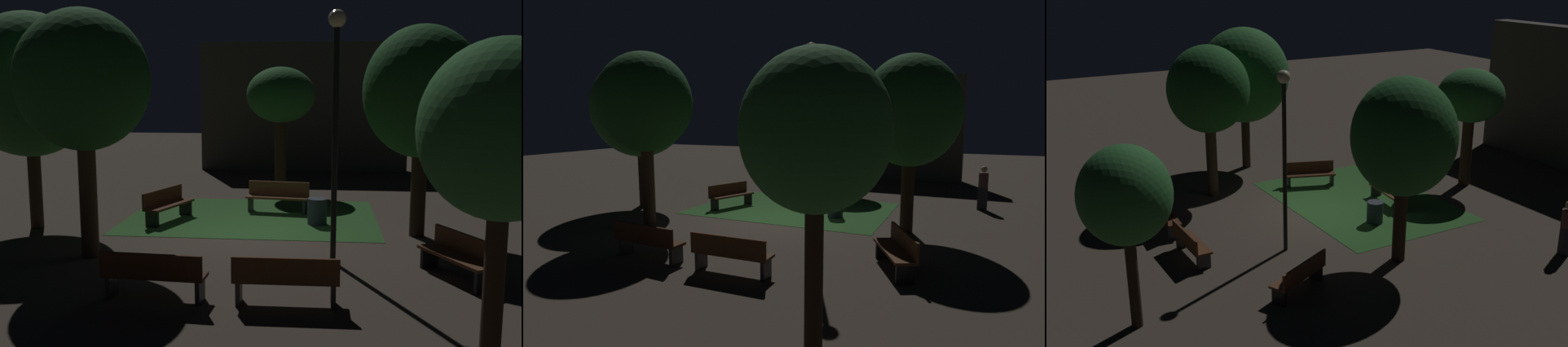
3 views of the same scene
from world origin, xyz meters
The scene contains 15 objects.
ground_plane centered at (0.00, 0.00, 0.00)m, with size 60.00×60.00×0.00m, color #473D33.
grass_lawn centered at (-0.21, 1.95, 0.01)m, with size 6.89×4.93×0.01m, color #2D6028.
bench_corner centered at (-1.14, -4.70, 0.48)m, with size 1.83×0.59×0.88m.
bench_by_lamp centered at (1.13, -4.70, 0.48)m, with size 1.81×0.51×0.88m.
bench_near_trees centered at (-2.47, 1.23, 0.48)m, with size 1.06×1.86×0.88m.
bench_lawn_edge centered at (4.34, -2.98, 0.48)m, with size 1.22×1.83×0.88m.
bench_front_left centered at (0.46, 2.67, 0.48)m, with size 1.84×0.69×0.88m.
tree_left_canopy centered at (-3.25, -2.25, 3.75)m, with size 2.79×2.79×5.27m.
tree_back_right centered at (4.07, 0.27, 3.50)m, with size 2.82×2.82×5.11m.
tree_tall_center centered at (3.84, -6.96, 3.14)m, with size 2.02×2.02×4.27m.
tree_near_wall centered at (-5.65, 0.14, 3.68)m, with size 3.47×3.47×5.51m.
tree_lawn_side centered at (0.28, 6.21, 3.27)m, with size 2.36×2.36×4.30m.
lamp_post_plaza_east centered at (1.97, -2.15, 3.45)m, with size 0.36×0.36×5.17m.
trash_bin centered at (1.61, 1.23, 0.35)m, with size 0.51×0.51×0.70m, color #2D3842.
pedestrian centered at (6.14, 4.49, 0.85)m, with size 0.34×0.32×1.61m.
Camera 3 is at (16.80, -9.93, 7.92)m, focal length 44.16 mm.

